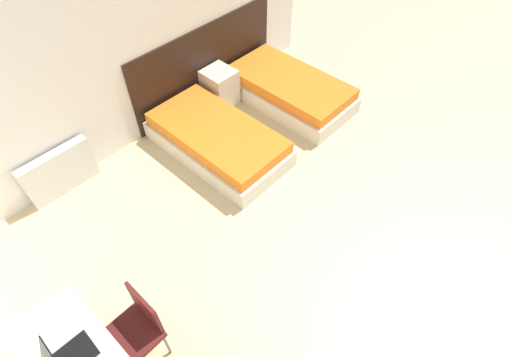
{
  "coord_description": "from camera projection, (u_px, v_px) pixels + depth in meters",
  "views": [
    {
      "loc": [
        -2.09,
        0.54,
        3.81
      ],
      "look_at": [
        0.0,
        2.48,
        0.55
      ],
      "focal_mm": 28.0,
      "sensor_mm": 36.0,
      "label": 1
    }
  ],
  "objects": [
    {
      "name": "ground_plane",
      "position": [
        455.0,
        357.0,
        3.63
      ],
      "size": [
        20.0,
        20.0,
        0.0
      ],
      "primitive_type": "plane",
      "color": "beige"
    },
    {
      "name": "chair_near_laptop",
      "position": [
        136.0,
        328.0,
        3.31
      ],
      "size": [
        0.42,
        0.42,
        0.87
      ],
      "rotation": [
        0.0,
        0.0,
        0.0
      ],
      "color": "#511919",
      "rests_on": "ground_plane"
    },
    {
      "name": "bed_near_door",
      "position": [
        289.0,
        90.0,
        5.95
      ],
      "size": [
        1.0,
        1.88,
        0.41
      ],
      "color": "beige",
      "rests_on": "ground_plane"
    },
    {
      "name": "radiator",
      "position": [
        60.0,
        172.0,
        4.73
      ],
      "size": [
        0.85,
        0.12,
        0.59
      ],
      "color": "silver",
      "rests_on": "ground_plane"
    },
    {
      "name": "bed_near_window",
      "position": [
        218.0,
        140.0,
        5.24
      ],
      "size": [
        1.0,
        1.88,
        0.41
      ],
      "color": "beige",
      "rests_on": "ground_plane"
    },
    {
      "name": "wall_back",
      "position": [
        127.0,
        43.0,
        4.64
      ],
      "size": [
        6.14,
        0.05,
        2.7
      ],
      "color": "white",
      "rests_on": "ground_plane"
    },
    {
      "name": "headboard_panel",
      "position": [
        206.0,
        64.0,
        5.75
      ],
      "size": [
        2.58,
        0.03,
        1.14
      ],
      "color": "black",
      "rests_on": "ground_plane"
    },
    {
      "name": "nightstand",
      "position": [
        220.0,
        87.0,
        5.86
      ],
      "size": [
        0.42,
        0.43,
        0.55
      ],
      "color": "beige",
      "rests_on": "ground_plane"
    }
  ]
}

